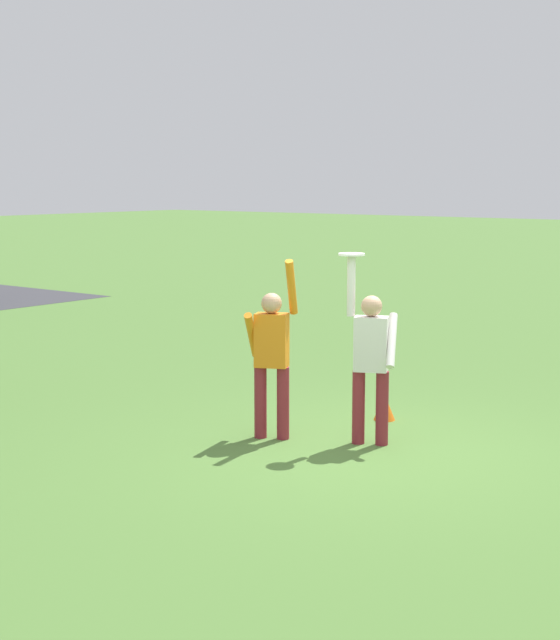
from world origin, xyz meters
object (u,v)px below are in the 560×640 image
person_catcher (371,356)px  person_defender (272,353)px  field_cone_orange (384,407)px  frisbee_disc (352,254)px

person_catcher → person_defender: size_ratio=1.02×
field_cone_orange → person_catcher: bearing=-156.6°
person_catcher → person_defender: (-0.47, 1.01, -0.00)m
frisbee_disc → person_defender: bearing=114.9°
person_defender → field_cone_orange: bearing=44.5°
person_catcher → person_defender: bearing=-0.0°
frisbee_disc → field_cone_orange: 2.25m
person_catcher → frisbee_disc: frisbee_disc is taller
person_catcher → field_cone_orange: (1.03, 0.45, -0.82)m
frisbee_disc → field_cone_orange: size_ratio=0.89×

